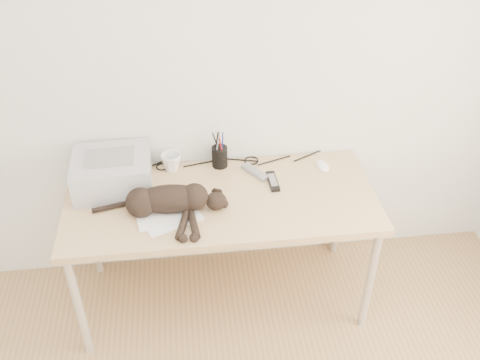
{
  "coord_description": "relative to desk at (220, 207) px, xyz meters",
  "views": [
    {
      "loc": [
        -0.17,
        -0.76,
        2.45
      ],
      "look_at": [
        0.09,
        1.34,
        0.88
      ],
      "focal_mm": 40.0,
      "sensor_mm": 36.0,
      "label": 1
    }
  ],
  "objects": [
    {
      "name": "wall_back",
      "position": [
        0.0,
        0.27,
        0.69
      ],
      "size": [
        3.5,
        0.0,
        3.5
      ],
      "primitive_type": "plane",
      "rotation": [
        1.57,
        0.0,
        0.0
      ],
      "color": "silver",
      "rests_on": "floor"
    },
    {
      "name": "desk",
      "position": [
        0.0,
        0.0,
        0.0
      ],
      "size": [
        1.6,
        0.7,
        0.74
      ],
      "color": "tan",
      "rests_on": "floor"
    },
    {
      "name": "printer",
      "position": [
        -0.55,
        0.08,
        0.22
      ],
      "size": [
        0.41,
        0.35,
        0.19
      ],
      "color": "#A7A7AC",
      "rests_on": "desk"
    },
    {
      "name": "papers",
      "position": [
        -0.27,
        -0.2,
        0.14
      ],
      "size": [
        0.35,
        0.29,
        0.01
      ],
      "color": "white",
      "rests_on": "desk"
    },
    {
      "name": "cat",
      "position": [
        -0.28,
        -0.16,
        0.2
      ],
      "size": [
        0.67,
        0.31,
        0.15
      ],
      "rotation": [
        0.0,
        0.0,
        -0.03
      ],
      "color": "black",
      "rests_on": "desk"
    },
    {
      "name": "mug",
      "position": [
        -0.25,
        0.19,
        0.18
      ],
      "size": [
        0.15,
        0.15,
        0.1
      ],
      "primitive_type": "imported",
      "rotation": [
        0.0,
        0.0,
        1.12
      ],
      "color": "white",
      "rests_on": "desk"
    },
    {
      "name": "pen_cup",
      "position": [
        0.02,
        0.2,
        0.2
      ],
      "size": [
        0.09,
        0.09,
        0.22
      ],
      "color": "black",
      "rests_on": "desk"
    },
    {
      "name": "remote_grey",
      "position": [
        0.2,
        0.1,
        0.14
      ],
      "size": [
        0.14,
        0.17,
        0.02
      ],
      "primitive_type": "cube",
      "rotation": [
        0.0,
        0.0,
        0.59
      ],
      "color": "gray",
      "rests_on": "desk"
    },
    {
      "name": "remote_black",
      "position": [
        0.28,
        0.01,
        0.14
      ],
      "size": [
        0.05,
        0.17,
        0.02
      ],
      "primitive_type": "cube",
      "rotation": [
        0.0,
        0.0,
        0.03
      ],
      "color": "black",
      "rests_on": "desk"
    },
    {
      "name": "mouse",
      "position": [
        0.58,
        0.12,
        0.15
      ],
      "size": [
        0.08,
        0.12,
        0.04
      ],
      "primitive_type": "ellipsoid",
      "rotation": [
        0.0,
        0.0,
        0.12
      ],
      "color": "white",
      "rests_on": "desk"
    },
    {
      "name": "cable_tangle",
      "position": [
        0.0,
        0.22,
        0.14
      ],
      "size": [
        1.36,
        0.08,
        0.01
      ],
      "primitive_type": null,
      "color": "black",
      "rests_on": "desk"
    }
  ]
}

